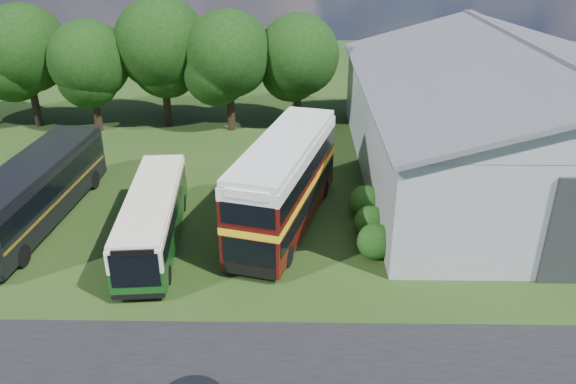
{
  "coord_description": "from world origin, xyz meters",
  "views": [
    {
      "loc": [
        1.9,
        -16.59,
        14.12
      ],
      "look_at": [
        1.51,
        8.0,
        2.33
      ],
      "focal_mm": 35.0,
      "sensor_mm": 36.0,
      "label": 1
    }
  ],
  "objects_px": {
    "bus_dark_single": "(35,191)",
    "bus_maroon_double": "(285,184)",
    "storage_shed": "(516,108)",
    "bus_green_single": "(153,217)"
  },
  "relations": [
    {
      "from": "bus_dark_single",
      "to": "bus_maroon_double",
      "type": "bearing_deg",
      "value": 2.7
    },
    {
      "from": "storage_shed",
      "to": "bus_maroon_double",
      "type": "relative_size",
      "value": 2.21
    },
    {
      "from": "bus_green_single",
      "to": "bus_dark_single",
      "type": "xyz_separation_m",
      "value": [
        -6.54,
        2.18,
        0.3
      ]
    },
    {
      "from": "storage_shed",
      "to": "bus_dark_single",
      "type": "distance_m",
      "value": 27.45
    },
    {
      "from": "storage_shed",
      "to": "bus_maroon_double",
      "type": "bearing_deg",
      "value": -152.76
    },
    {
      "from": "storage_shed",
      "to": "bus_dark_single",
      "type": "relative_size",
      "value": 2.06
    },
    {
      "from": "bus_green_single",
      "to": "bus_maroon_double",
      "type": "height_order",
      "value": "bus_maroon_double"
    },
    {
      "from": "storage_shed",
      "to": "bus_maroon_double",
      "type": "distance_m",
      "value": 15.47
    },
    {
      "from": "bus_green_single",
      "to": "bus_maroon_double",
      "type": "xyz_separation_m",
      "value": [
        6.27,
        2.01,
        0.89
      ]
    },
    {
      "from": "bus_maroon_double",
      "to": "bus_dark_single",
      "type": "relative_size",
      "value": 0.93
    }
  ]
}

